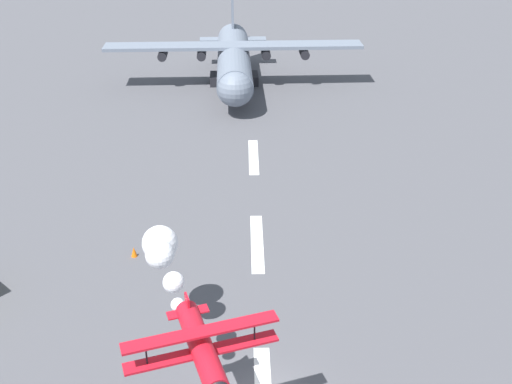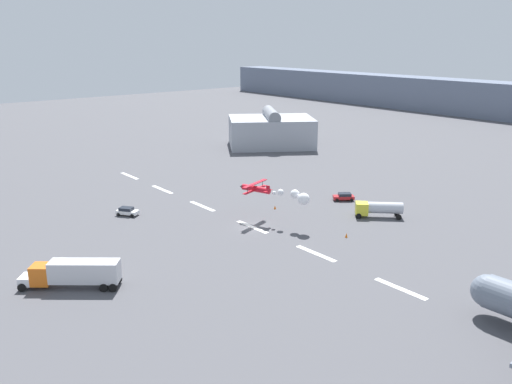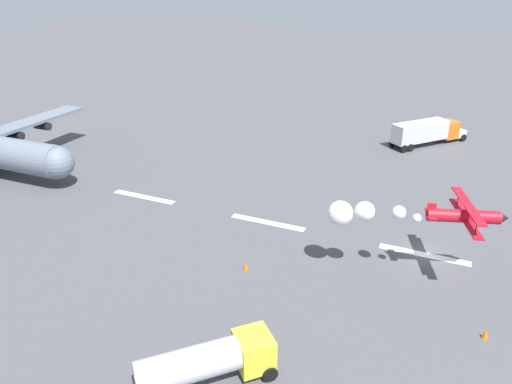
{
  "view_description": "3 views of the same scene",
  "coord_description": "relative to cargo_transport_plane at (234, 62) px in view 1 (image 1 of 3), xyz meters",
  "views": [
    {
      "loc": [
        -24.38,
        0.89,
        24.94
      ],
      "look_at": [
        19.34,
        0.0,
        2.2
      ],
      "focal_mm": 44.61,
      "sensor_mm": 36.0,
      "label": 1
    },
    {
      "loc": [
        68.06,
        -55.21,
        31.66
      ],
      "look_at": [
        -2.45,
        2.89,
        5.25
      ],
      "focal_mm": 37.54,
      "sensor_mm": 36.0,
      "label": 2
    },
    {
      "loc": [
        -1.02,
        40.05,
        22.95
      ],
      "look_at": [
        16.01,
        1.67,
        4.03
      ],
      "focal_mm": 33.32,
      "sensor_mm": 36.0,
      "label": 3
    }
  ],
  "objects": [
    {
      "name": "runway_stripe_5",
      "position": [
        -20.61,
        -2.02,
        -3.41
      ],
      "size": [
        8.0,
        0.9,
        0.01
      ],
      "primitive_type": "cube",
      "color": "white",
      "rests_on": "ground"
    },
    {
      "name": "traffic_cone_far",
      "position": [
        -37.66,
        6.75,
        -3.04
      ],
      "size": [
        0.44,
        0.44,
        0.75
      ],
      "primitive_type": "cone",
      "color": "orange",
      "rests_on": "ground"
    },
    {
      "name": "runway_stripe_4",
      "position": [
        -36.04,
        -2.02,
        -3.41
      ],
      "size": [
        8.0,
        0.9,
        0.01
      ],
      "primitive_type": "cube",
      "color": "white",
      "rests_on": "ground"
    },
    {
      "name": "stunt_biplane_red",
      "position": [
        -48.84,
        2.55,
        2.35
      ],
      "size": [
        13.62,
        7.42,
        2.36
      ],
      "color": "red"
    },
    {
      "name": "cargo_transport_plane",
      "position": [
        0.0,
        0.0,
        0.0
      ],
      "size": [
        24.21,
        31.49,
        11.25
      ],
      "color": "slate",
      "rests_on": "ground"
    }
  ]
}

